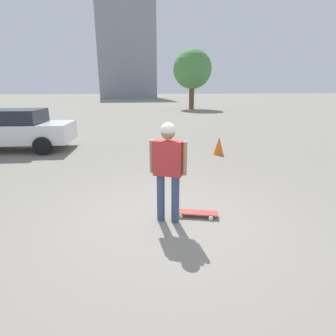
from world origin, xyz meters
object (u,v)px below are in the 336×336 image
(person, at_px, (168,163))
(car_parked_near, at_px, (16,129))
(skateboard, at_px, (196,213))
(traffic_cone, at_px, (219,146))

(person, relative_size, car_parked_near, 0.42)
(skateboard, bearing_deg, traffic_cone, -97.53)
(person, distance_m, traffic_cone, 5.29)
(skateboard, bearing_deg, car_parked_near, -33.54)
(car_parked_near, height_order, traffic_cone, car_parked_near)
(person, bearing_deg, traffic_cone, 84.94)
(person, height_order, skateboard, person)
(car_parked_near, bearing_deg, person, 130.46)
(person, relative_size, traffic_cone, 2.78)
(person, xyz_separation_m, skateboard, (-0.53, -0.08, -0.99))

